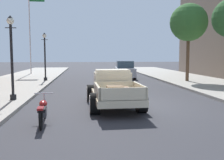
# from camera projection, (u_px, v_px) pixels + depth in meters

# --- Properties ---
(ground_plane) EXTENTS (140.00, 140.00, 0.00)m
(ground_plane) POSITION_uv_depth(u_px,v_px,m) (127.00, 105.00, 11.49)
(ground_plane) COLOR #333338
(hotrod_truck_cream) EXTENTS (2.29, 4.98, 1.58)m
(hotrod_truck_cream) POSITION_uv_depth(u_px,v_px,m) (113.00, 88.00, 11.27)
(hotrod_truck_cream) COLOR beige
(hotrod_truck_cream) RESTS_ON ground
(motorcycle_parked) EXTENTS (0.62, 2.12, 0.93)m
(motorcycle_parked) POSITION_uv_depth(u_px,v_px,m) (43.00, 110.00, 8.27)
(motorcycle_parked) COLOR black
(motorcycle_parked) RESTS_ON ground
(car_background_silver) EXTENTS (2.10, 4.41, 1.65)m
(car_background_silver) POSITION_uv_depth(u_px,v_px,m) (125.00, 70.00, 24.50)
(car_background_silver) COLOR #B7B7BC
(car_background_silver) RESTS_ON ground
(street_lamp_near) EXTENTS (0.50, 0.32, 3.85)m
(street_lamp_near) POSITION_uv_depth(u_px,v_px,m) (11.00, 51.00, 11.72)
(street_lamp_near) COLOR black
(street_lamp_near) RESTS_ON sidewalk_left
(street_lamp_far) EXTENTS (0.50, 0.32, 3.85)m
(street_lamp_far) POSITION_uv_depth(u_px,v_px,m) (45.00, 53.00, 20.76)
(street_lamp_far) COLOR black
(street_lamp_far) RESTS_ON sidewalk_left
(flagpole) EXTENTS (1.74, 0.16, 9.16)m
(flagpole) POSITION_uv_depth(u_px,v_px,m) (32.00, 22.00, 28.10)
(flagpole) COLOR #B2B2B7
(flagpole) RESTS_ON sidewalk_left
(street_tree_second) EXTENTS (2.93, 2.93, 6.07)m
(street_tree_second) POSITION_uv_depth(u_px,v_px,m) (189.00, 23.00, 20.12)
(street_tree_second) COLOR brown
(street_tree_second) RESTS_ON sidewalk_right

